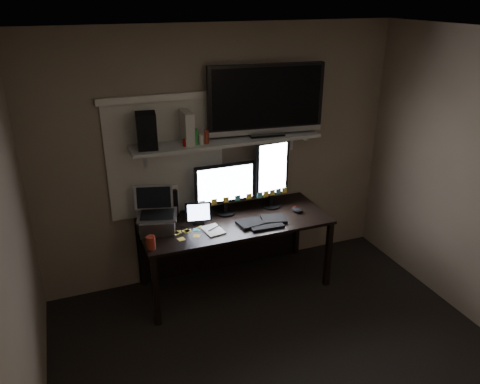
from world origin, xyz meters
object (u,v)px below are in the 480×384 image
keyboard (262,221)px  cup (151,242)px  monitor_portrait (272,174)px  mouse (297,210)px  speaker (147,131)px  laptop (157,211)px  desk (231,231)px  game_console (187,128)px  tv (266,100)px  tablet (198,213)px  monitor_landscape (225,189)px

keyboard → cup: 1.08m
monitor_portrait → mouse: (0.19, -0.21, -0.33)m
speaker → cup: bearing=-96.4°
mouse → laptop: bearing=157.2°
monitor_portrait → cup: 1.40m
desk → keyboard: bearing=-50.1°
keyboard → game_console: (-0.60, 0.35, 0.88)m
cup → laptop: bearing=67.2°
desk → tv: 1.32m
tablet → tv: size_ratio=0.22×
keyboard → speaker: size_ratio=1.54×
speaker → game_console: bearing=9.2°
tablet → tv: (0.73, 0.14, 0.98)m
laptop → speaker: 0.72m
laptop → game_console: 0.80m
mouse → cup: size_ratio=1.08×
tablet → mouse: bearing=4.3°
keyboard → mouse: size_ratio=3.90×
tablet → speaker: speaker is taller
speaker → keyboard: bearing=-11.5°
cup → game_console: game_console is taller
keyboard → speaker: (-0.96, 0.34, 0.89)m
monitor_landscape → monitor_portrait: size_ratio=0.85×
monitor_landscape → keyboard: (0.26, -0.31, -0.25)m
tablet → game_console: game_console is taller
cup → game_console: 1.06m
desk → game_console: bearing=167.8°
desk → tablet: tablet is taller
desk → tv: (0.39, 0.08, 1.26)m
keyboard → mouse: 0.43m
monitor_portrait → speaker: speaker is taller
desk → monitor_landscape: 0.44m
tablet → game_console: 0.80m
cup → speaker: bearing=75.6°
monitor_landscape → cup: monitor_landscape is taller
tablet → monitor_landscape: bearing=30.4°
cup → monitor_landscape: bearing=27.0°
monitor_portrait → speaker: size_ratio=2.27×
desk → tablet: (-0.34, -0.06, 0.28)m
keyboard → game_console: 1.12m
keyboard → laptop: size_ratio=1.22×
tablet → cup: tablet is taller
desk → keyboard: (0.22, -0.27, 0.19)m
monitor_portrait → tablet: (-0.80, -0.10, -0.25)m
monitor_portrait → tv: bearing=144.0°
desk → monitor_portrait: 0.70m
monitor_landscape → laptop: size_ratio=1.52×
monitor_portrait → laptop: (-1.18, -0.12, -0.16)m
mouse → tv: 1.12m
monitor_landscape → laptop: monitor_landscape is taller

